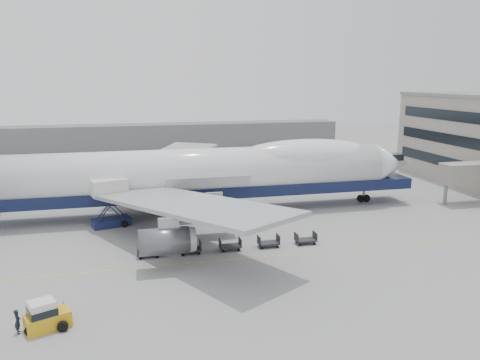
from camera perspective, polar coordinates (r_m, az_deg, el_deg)
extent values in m
plane|color=gray|center=(53.70, -3.26, -7.44)|extent=(260.00, 260.00, 0.00)
cube|color=gold|center=(48.18, -1.99, -9.78)|extent=(60.00, 0.15, 0.01)
cube|color=gray|center=(76.79, 26.33, 0.77)|extent=(9.00, 3.00, 3.00)
cylinder|color=slate|center=(74.93, 23.75, -1.61)|extent=(0.50, 0.50, 3.00)
cube|color=slate|center=(120.72, -13.89, 4.91)|extent=(110.00, 8.00, 7.00)
cylinder|color=white|center=(63.65, -5.22, 0.97)|extent=(52.00, 6.40, 6.40)
cube|color=#0F1739|center=(64.33, -4.29, -1.22)|extent=(60.00, 5.76, 1.50)
cone|color=white|center=(73.45, 17.79, 1.94)|extent=(6.00, 6.40, 6.40)
ellipsoid|color=white|center=(67.27, 8.04, 3.03)|extent=(20.67, 5.78, 4.56)
cube|color=#9EA0A3|center=(49.61, -6.28, -2.98)|extent=(20.35, 26.74, 2.26)
cube|color=#9EA0A3|center=(77.42, -8.92, 2.43)|extent=(20.35, 26.74, 2.26)
cylinder|color=#595B60|center=(82.28, -11.22, 1.36)|extent=(4.80, 2.60, 2.60)
cylinder|color=#595B60|center=(73.92, -6.28, 0.31)|extent=(4.80, 2.60, 2.60)
cylinder|color=#595B60|center=(54.69, -3.66, -3.89)|extent=(4.80, 2.60, 2.60)
cylinder|color=#595B60|center=(45.50, -9.25, -7.38)|extent=(4.80, 2.60, 2.60)
cylinder|color=slate|center=(72.38, 14.85, -1.63)|extent=(0.36, 0.36, 2.50)
cylinder|color=black|center=(72.55, 14.82, -2.17)|extent=(1.10, 0.45, 1.10)
cylinder|color=slate|center=(61.44, -7.51, -3.76)|extent=(0.36, 0.36, 2.50)
cylinder|color=black|center=(61.64, -7.50, -4.39)|extent=(1.10, 0.45, 1.10)
cylinder|color=slate|center=(67.21, -8.05, -2.39)|extent=(0.36, 0.36, 2.50)
cylinder|color=black|center=(67.39, -8.03, -2.96)|extent=(1.10, 0.45, 1.10)
cube|color=#1A2350|center=(60.98, -15.44, -4.96)|extent=(5.02, 3.42, 1.01)
cube|color=silver|center=(59.84, -15.68, -0.84)|extent=(4.72, 3.49, 2.02)
cube|color=#1A2350|center=(59.38, -15.60, -3.13)|extent=(3.18, 1.05, 3.62)
cube|color=#1A2350|center=(61.33, -15.53, -2.64)|extent=(3.18, 1.05, 3.62)
cube|color=slate|center=(61.27, -15.63, -0.54)|extent=(2.42, 1.68, 0.15)
cylinder|color=black|center=(60.23, -17.04, -5.37)|extent=(0.83, 0.32, 0.83)
cylinder|color=black|center=(61.98, -16.94, -4.87)|extent=(0.83, 0.32, 0.83)
cylinder|color=black|center=(60.07, -13.89, -5.23)|extent=(0.83, 0.32, 0.83)
cylinder|color=black|center=(61.83, -13.88, -4.73)|extent=(0.83, 0.32, 0.83)
cube|color=gold|center=(38.64, -22.37, -15.58)|extent=(3.49, 2.74, 1.21)
cube|color=silver|center=(38.09, -23.01, -14.20)|extent=(2.23, 2.11, 1.10)
cube|color=black|center=(38.19, -22.98, -14.49)|extent=(2.37, 2.26, 0.55)
cylinder|color=black|center=(38.32, -24.20, -16.36)|extent=(0.77, 0.33, 0.77)
cylinder|color=black|center=(39.56, -23.82, -15.39)|extent=(0.77, 0.33, 0.77)
cylinder|color=black|center=(37.94, -20.81, -16.36)|extent=(0.77, 0.33, 0.77)
cylinder|color=black|center=(39.20, -20.54, -15.37)|extent=(0.77, 0.33, 0.77)
imported|color=black|center=(38.72, -25.48, -15.30)|extent=(0.58, 0.75, 1.82)
cone|color=orange|center=(41.47, -20.73, -13.93)|extent=(0.40, 0.40, 0.62)
cube|color=orange|center=(41.60, -20.70, -14.29)|extent=(0.42, 0.42, 0.03)
cube|color=#2D2D30|center=(49.81, -11.09, -8.71)|extent=(2.30, 1.35, 0.18)
cube|color=#2D2D30|center=(49.65, -12.39, -8.34)|extent=(0.08, 1.35, 0.90)
cube|color=#2D2D30|center=(49.71, -9.83, -8.21)|extent=(0.08, 1.35, 0.90)
cylinder|color=black|center=(49.39, -12.05, -9.31)|extent=(0.30, 0.12, 0.30)
cylinder|color=black|center=(50.41, -12.08, -8.86)|extent=(0.30, 0.12, 0.30)
cylinder|color=black|center=(49.43, -10.05, -9.20)|extent=(0.30, 0.12, 0.30)
cylinder|color=black|center=(50.46, -10.13, -8.75)|extent=(0.30, 0.12, 0.30)
cube|color=#2D2D30|center=(50.10, -6.11, -8.41)|extent=(2.30, 1.35, 0.18)
cube|color=#2D2D30|center=(49.85, -7.38, -8.06)|extent=(0.08, 1.35, 0.90)
cube|color=#2D2D30|center=(50.10, -4.86, -7.90)|extent=(0.08, 1.35, 0.90)
cylinder|color=black|center=(49.61, -7.00, -9.02)|extent=(0.30, 0.12, 0.30)
cylinder|color=black|center=(50.63, -7.14, -8.58)|extent=(0.30, 0.12, 0.30)
cylinder|color=black|center=(49.80, -5.04, -8.89)|extent=(0.30, 0.12, 0.30)
cylinder|color=black|center=(50.82, -5.22, -8.45)|extent=(0.30, 0.12, 0.30)
cube|color=#2D2D30|center=(50.77, -1.22, -8.06)|extent=(2.30, 1.35, 0.18)
cube|color=#2D2D30|center=(50.43, -2.46, -7.73)|extent=(0.08, 1.35, 0.90)
cube|color=#2D2D30|center=(50.86, 0.00, -7.54)|extent=(0.08, 1.35, 0.90)
cylinder|color=black|center=(50.21, -2.05, -8.67)|extent=(0.30, 0.12, 0.30)
cylinder|color=black|center=(51.22, -2.29, -8.24)|extent=(0.30, 0.12, 0.30)
cylinder|color=black|center=(50.54, -0.14, -8.52)|extent=(0.30, 0.12, 0.30)
cylinder|color=black|center=(51.55, -0.42, -8.10)|extent=(0.30, 0.12, 0.30)
cube|color=#2D2D30|center=(51.78, 3.49, -7.67)|extent=(2.30, 1.35, 0.18)
cube|color=#2D2D30|center=(51.36, 2.31, -7.35)|extent=(0.08, 1.35, 0.90)
cube|color=#2D2D30|center=(51.96, 4.67, -7.15)|extent=(0.08, 1.35, 0.90)
cylinder|color=black|center=(51.16, 2.75, -8.27)|extent=(0.30, 0.12, 0.30)
cylinder|color=black|center=(52.16, 2.41, -7.86)|extent=(0.30, 0.12, 0.30)
cylinder|color=black|center=(51.64, 4.58, -8.10)|extent=(0.30, 0.12, 0.30)
cylinder|color=black|center=(52.62, 4.21, -7.70)|extent=(0.30, 0.12, 0.30)
cube|color=#2D2D30|center=(53.13, 7.99, -7.25)|extent=(2.30, 1.35, 0.18)
cube|color=#2D2D30|center=(52.63, 6.88, -6.95)|extent=(0.08, 1.35, 0.90)
cube|color=#2D2D30|center=(53.40, 9.11, -6.73)|extent=(0.08, 1.35, 0.90)
cylinder|color=black|center=(52.46, 7.33, -7.83)|extent=(0.30, 0.12, 0.30)
cylinder|color=black|center=(53.43, 6.91, -7.45)|extent=(0.30, 0.12, 0.30)
cylinder|color=black|center=(53.06, 9.06, -7.65)|extent=(0.30, 0.12, 0.30)
cylinder|color=black|center=(54.01, 8.62, -7.28)|extent=(0.30, 0.12, 0.30)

